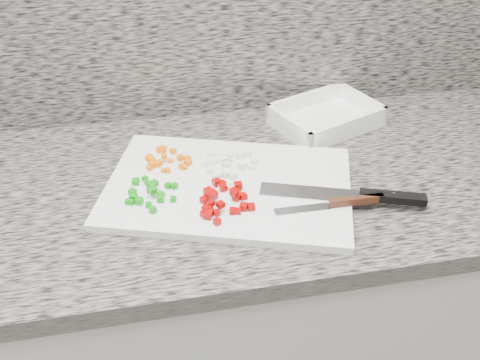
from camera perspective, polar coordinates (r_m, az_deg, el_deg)
name	(u,v)px	position (r m, az deg, el deg)	size (l,w,h in m)	color
cabinet	(202,327)	(1.45, -4.12, -15.39)	(3.92, 0.62, 0.86)	beige
countertop	(193,189)	(1.14, -5.07, -0.98)	(3.96, 0.64, 0.04)	slate
cutting_board	(229,187)	(1.09, -1.23, -0.72)	(0.49, 0.33, 0.02)	white
carrot_pile	(166,159)	(1.16, -7.93, 2.25)	(0.10, 0.10, 0.02)	orange
onion_pile	(229,164)	(1.13, -1.19, 1.70)	(0.12, 0.11, 0.02)	white
green_pepper_pile	(149,192)	(1.07, -9.66, -1.30)	(0.11, 0.12, 0.02)	#10880C
red_pepper_pile	(222,200)	(1.03, -1.99, -2.11)	(0.11, 0.14, 0.03)	#9D0302
garlic_pile	(222,185)	(1.08, -1.89, -0.50)	(0.06, 0.06, 0.01)	beige
chef_knife	(364,196)	(1.07, 13.05, -1.65)	(0.32, 0.14, 0.02)	silver
paring_knife	(343,203)	(1.05, 10.91, -2.40)	(0.22, 0.02, 0.02)	silver
tray	(326,118)	(1.34, 9.13, 6.54)	(0.29, 0.25, 0.05)	white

